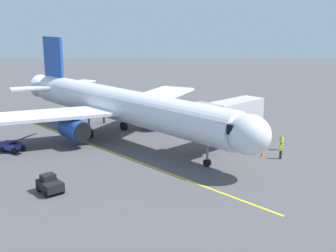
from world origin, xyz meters
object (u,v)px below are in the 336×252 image
at_px(airplane, 120,105).
at_px(ground_crew_wing_walker, 104,117).
at_px(ground_crew_loader, 281,150).
at_px(safety_cone_nose_right, 262,154).
at_px(jet_bridge, 223,116).
at_px(belt_loader_near_nose, 12,145).
at_px(safety_cone_nose_left, 251,131).
at_px(safety_cone_wing_port, 262,127).
at_px(tug_rear_apron, 50,184).
at_px(ground_crew_marshaller, 281,142).

xyz_separation_m(airplane, ground_crew_wing_walker, (2.96, -7.47, -3.12)).
distance_m(ground_crew_loader, safety_cone_nose_right, 1.97).
bearing_deg(jet_bridge, belt_loader_near_nose, 1.08).
distance_m(airplane, safety_cone_nose_right, 17.38).
height_order(jet_bridge, safety_cone_nose_left, jet_bridge).
height_order(safety_cone_nose_left, safety_cone_wing_port, same).
bearing_deg(ground_crew_wing_walker, ground_crew_loader, 142.14).
bearing_deg(safety_cone_nose_right, tug_rear_apron, 24.94).
height_order(jet_bridge, ground_crew_wing_walker, jet_bridge).
bearing_deg(ground_crew_loader, airplane, -25.33).
height_order(ground_crew_marshaller, belt_loader_near_nose, belt_loader_near_nose).
bearing_deg(safety_cone_nose_left, safety_cone_wing_port, -129.84).
relative_size(jet_bridge, tug_rear_apron, 3.57).
xyz_separation_m(ground_crew_loader, safety_cone_wing_port, (-1.04, -12.27, -0.61)).
bearing_deg(tug_rear_apron, ground_crew_loader, -158.76).
distance_m(ground_crew_loader, safety_cone_nose_left, 9.94).
distance_m(jet_bridge, safety_cone_wing_port, 11.55).
relative_size(safety_cone_nose_left, safety_cone_nose_right, 1.00).
bearing_deg(jet_bridge, airplane, -22.06).
relative_size(airplane, safety_cone_nose_left, 60.78).
relative_size(ground_crew_marshaller, ground_crew_wing_walker, 1.00).
xyz_separation_m(airplane, safety_cone_wing_port, (-18.07, -4.20, -3.73)).
xyz_separation_m(jet_bridge, safety_cone_nose_right, (-3.78, 2.52, -3.49)).
height_order(ground_crew_marshaller, safety_cone_nose_right, ground_crew_marshaller).
xyz_separation_m(jet_bridge, belt_loader_near_nose, (22.72, 0.43, -3.05)).
distance_m(safety_cone_nose_right, safety_cone_wing_port, 11.73).
height_order(airplane, safety_cone_nose_right, airplane).
relative_size(belt_loader_near_nose, safety_cone_wing_port, 8.46).
bearing_deg(ground_crew_loader, ground_crew_wing_walker, -37.86).
bearing_deg(airplane, ground_crew_wing_walker, -68.42).
relative_size(belt_loader_near_nose, safety_cone_nose_left, 8.46).
relative_size(jet_bridge, safety_cone_nose_right, 17.73).
xyz_separation_m(tug_rear_apron, safety_cone_nose_left, (-20.31, -18.14, -0.43)).
relative_size(belt_loader_near_nose, safety_cone_nose_right, 8.46).
relative_size(tug_rear_apron, safety_cone_wing_port, 4.97).
xyz_separation_m(ground_crew_loader, belt_loader_near_nose, (28.18, -2.94, -0.17)).
bearing_deg(tug_rear_apron, safety_cone_nose_right, -155.06).
distance_m(airplane, ground_crew_wing_walker, 8.62).
xyz_separation_m(airplane, tug_rear_apron, (4.24, 16.33, -3.30)).
bearing_deg(ground_crew_loader, tug_rear_apron, 21.24).
relative_size(airplane, ground_crew_loader, 19.55).
distance_m(tug_rear_apron, safety_cone_nose_right, 21.63).
bearing_deg(safety_cone_nose_right, safety_cone_wing_port, -103.33).
bearing_deg(ground_crew_marshaller, tug_rear_apron, 26.91).
height_order(airplane, ground_crew_wing_walker, airplane).
bearing_deg(safety_cone_nose_left, airplane, 6.42).
bearing_deg(safety_cone_nose_left, ground_crew_marshaller, 105.06).
distance_m(jet_bridge, tug_rear_apron, 19.88).
distance_m(airplane, safety_cone_nose_left, 16.59).
bearing_deg(safety_cone_nose_left, tug_rear_apron, 41.76).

